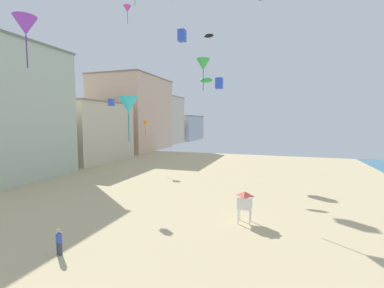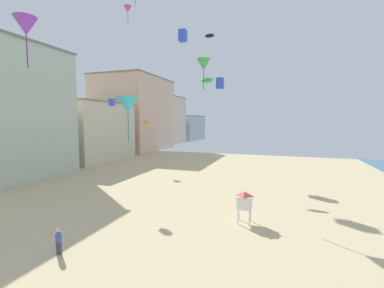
{
  "view_description": "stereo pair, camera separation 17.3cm",
  "coord_description": "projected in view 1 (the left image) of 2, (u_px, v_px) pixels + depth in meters",
  "views": [
    {
      "loc": [
        9.75,
        -3.03,
        8.13
      ],
      "look_at": [
        2.3,
        18.98,
        6.05
      ],
      "focal_mm": 24.2,
      "sensor_mm": 36.0,
      "label": 1
    },
    {
      "loc": [
        9.91,
        -2.97,
        8.13
      ],
      "look_at": [
        2.3,
        18.98,
        6.05
      ],
      "focal_mm": 24.2,
      "sensor_mm": 36.0,
      "label": 2
    }
  ],
  "objects": [
    {
      "name": "kite_black_parafoil",
      "position": [
        209.0,
        36.0,
        34.59
      ],
      "size": [
        1.34,
        0.37,
        0.52
      ],
      "color": "black"
    },
    {
      "name": "kite_flyer",
      "position": [
        59.0,
        240.0,
        15.63
      ],
      "size": [
        0.34,
        0.34,
        1.64
      ],
      "rotation": [
        0.0,
        0.0,
        0.62
      ],
      "color": "#383D4C",
      "rests_on": "ground"
    },
    {
      "name": "kite_green_delta",
      "position": [
        203.0,
        65.0,
        28.13
      ],
      "size": [
        1.5,
        1.5,
        3.4
      ],
      "color": "green"
    },
    {
      "name": "boardwalk_hotel_mid",
      "position": [
        80.0,
        131.0,
        54.0
      ],
      "size": [
        16.31,
        16.53,
        11.97
      ],
      "color": "beige",
      "rests_on": "ground"
    },
    {
      "name": "kite_orange_delta",
      "position": [
        145.0,
        123.0,
        42.25
      ],
      "size": [
        1.04,
        1.04,
        2.35
      ],
      "color": "orange"
    },
    {
      "name": "lifeguard_stand",
      "position": [
        245.0,
        200.0,
        20.54
      ],
      "size": [
        1.1,
        1.1,
        2.55
      ],
      "rotation": [
        0.0,
        0.0,
        -0.02
      ],
      "color": "white",
      "rests_on": "ground"
    },
    {
      "name": "kite_green_parafoil",
      "position": [
        206.0,
        80.0,
        35.89
      ],
      "size": [
        1.75,
        0.49,
        0.68
      ],
      "color": "green"
    },
    {
      "name": "kite_blue_box",
      "position": [
        111.0,
        102.0,
        28.18
      ],
      "size": [
        0.49,
        0.49,
        0.77
      ],
      "color": "blue"
    },
    {
      "name": "boardwalk_hotel_furthest",
      "position": [
        182.0,
        128.0,
        111.0
      ],
      "size": [
        13.27,
        20.82,
        10.31
      ],
      "color": "#ADB7C1",
      "rests_on": "ground"
    },
    {
      "name": "boardwalk_hotel_distant",
      "position": [
        163.0,
        120.0,
        92.66
      ],
      "size": [
        11.09,
        14.6,
        16.72
      ],
      "color": "beige",
      "rests_on": "ground"
    },
    {
      "name": "kite_blue_box_2",
      "position": [
        182.0,
        36.0,
        39.33
      ],
      "size": [
        1.09,
        1.09,
        1.71
      ],
      "color": "blue"
    },
    {
      "name": "kite_cyan_delta",
      "position": [
        128.0,
        105.0,
        17.78
      ],
      "size": [
        1.36,
        1.36,
        3.09
      ],
      "color": "#2DB7CC"
    },
    {
      "name": "kite_blue_box_3",
      "position": [
        219.0,
        83.0,
        39.64
      ],
      "size": [
        1.05,
        1.05,
        1.64
      ],
      "color": "blue"
    },
    {
      "name": "kite_magenta_delta",
      "position": [
        127.0,
        9.0,
        26.08
      ],
      "size": [
        0.78,
        0.78,
        1.77
      ],
      "color": "#DB3D9E"
    },
    {
      "name": "boardwalk_hotel_far",
      "position": [
        133.0,
        114.0,
        73.41
      ],
      "size": [
        15.86,
        21.13,
        20.19
      ],
      "color": "beige",
      "rests_on": "ground"
    },
    {
      "name": "kite_purple_delta",
      "position": [
        25.0,
        26.0,
        17.84
      ],
      "size": [
        1.54,
        1.54,
        3.5
      ],
      "color": "purple"
    }
  ]
}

